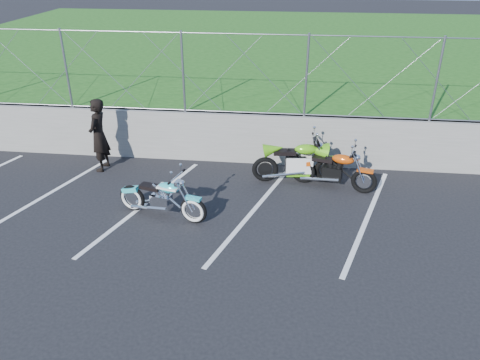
# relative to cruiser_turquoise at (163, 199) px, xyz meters

# --- Properties ---
(ground) EXTENTS (90.00, 90.00, 0.00)m
(ground) POSITION_rel_cruiser_turquoise_xyz_m (1.85, -0.53, -0.40)
(ground) COLOR black
(ground) RESTS_ON ground
(retaining_wall) EXTENTS (30.00, 0.22, 1.30)m
(retaining_wall) POSITION_rel_cruiser_turquoise_xyz_m (1.85, 2.97, 0.25)
(retaining_wall) COLOR slate
(retaining_wall) RESTS_ON ground
(grass_field) EXTENTS (30.00, 20.00, 1.30)m
(grass_field) POSITION_rel_cruiser_turquoise_xyz_m (1.85, 12.97, 0.25)
(grass_field) COLOR #1E5215
(grass_field) RESTS_ON ground
(chain_link_fence) EXTENTS (28.00, 0.03, 2.00)m
(chain_link_fence) POSITION_rel_cruiser_turquoise_xyz_m (1.85, 2.97, 1.90)
(chain_link_fence) COLOR gray
(chain_link_fence) RESTS_ON retaining_wall
(parking_lines) EXTENTS (18.29, 4.31, 0.01)m
(parking_lines) POSITION_rel_cruiser_turquoise_xyz_m (3.05, 0.47, -0.40)
(parking_lines) COLOR silver
(parking_lines) RESTS_ON ground
(cruiser_turquoise) EXTENTS (1.99, 0.70, 1.01)m
(cruiser_turquoise) POSITION_rel_cruiser_turquoise_xyz_m (0.00, 0.00, 0.00)
(cruiser_turquoise) COLOR black
(cruiser_turquoise) RESTS_ON ground
(naked_orange) EXTENTS (1.97, 0.75, 1.00)m
(naked_orange) POSITION_rel_cruiser_turquoise_xyz_m (3.60, 1.72, 0.02)
(naked_orange) COLOR black
(naked_orange) RESTS_ON ground
(sportbike_green) EXTENTS (2.12, 0.75, 1.10)m
(sportbike_green) POSITION_rel_cruiser_turquoise_xyz_m (2.75, 1.96, 0.07)
(sportbike_green) COLOR black
(sportbike_green) RESTS_ON ground
(person_standing) EXTENTS (0.46, 0.68, 1.83)m
(person_standing) POSITION_rel_cruiser_turquoise_xyz_m (-2.15, 2.09, 0.51)
(person_standing) COLOR black
(person_standing) RESTS_ON ground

